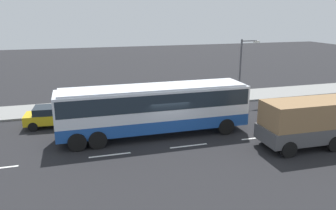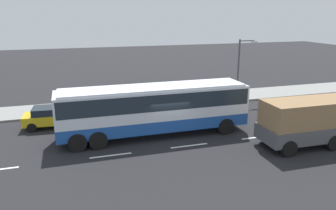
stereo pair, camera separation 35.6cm
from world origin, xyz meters
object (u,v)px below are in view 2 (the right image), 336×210
(pedestrian_at_crossing, at_px, (75,99))
(street_lamp, at_px, (241,65))
(pedestrian_near_curb, at_px, (212,88))
(cargo_truck, at_px, (324,119))
(coach_bus, at_px, (154,105))
(car_yellow_taxi, at_px, (54,116))

(pedestrian_at_crossing, height_order, street_lamp, street_lamp)
(pedestrian_at_crossing, distance_m, street_lamp, 14.71)
(pedestrian_near_curb, height_order, pedestrian_at_crossing, pedestrian_at_crossing)
(cargo_truck, bearing_deg, coach_bus, 156.16)
(coach_bus, height_order, car_yellow_taxi, coach_bus)
(pedestrian_at_crossing, xyz_separation_m, street_lamp, (14.51, -0.95, 2.27))
(street_lamp, bearing_deg, pedestrian_at_crossing, 176.25)
(cargo_truck, distance_m, pedestrian_near_curb, 12.56)
(cargo_truck, relative_size, pedestrian_at_crossing, 4.97)
(cargo_truck, height_order, pedestrian_at_crossing, cargo_truck)
(cargo_truck, xyz_separation_m, pedestrian_near_curb, (-1.81, 12.41, -0.57))
(car_yellow_taxi, xyz_separation_m, pedestrian_near_curb, (14.18, 4.14, 0.23))
(pedestrian_at_crossing, bearing_deg, cargo_truck, -97.21)
(coach_bus, bearing_deg, car_yellow_taxi, 148.94)
(cargo_truck, xyz_separation_m, street_lamp, (0.08, 10.55, 1.82))
(pedestrian_near_curb, bearing_deg, coach_bus, 83.44)
(coach_bus, height_order, pedestrian_at_crossing, coach_bus)
(car_yellow_taxi, distance_m, street_lamp, 16.45)
(coach_bus, distance_m, cargo_truck, 10.60)
(pedestrian_near_curb, relative_size, pedestrian_at_crossing, 0.89)
(pedestrian_near_curb, bearing_deg, pedestrian_at_crossing, 41.97)
(pedestrian_near_curb, xyz_separation_m, pedestrian_at_crossing, (-12.61, -0.91, 0.12))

